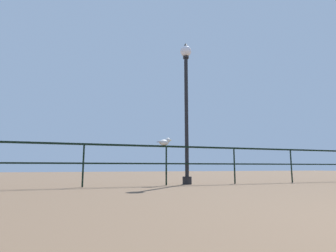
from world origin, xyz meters
TOP-DOWN VIEW (x-y plane):
  - pier_railing at (-0.00, 7.14)m, footprint 24.12×0.05m
  - lamppost_center at (-0.39, 7.32)m, footprint 0.34×0.34m
  - seagull_on_rail at (-1.14, 7.15)m, footprint 0.46×0.24m

SIDE VIEW (x-z plane):
  - pier_railing at x=0.00m, z-range 0.26..1.35m
  - seagull_on_rail at x=-1.14m, z-range 1.07..1.29m
  - lamppost_center at x=-0.39m, z-range 0.44..4.73m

